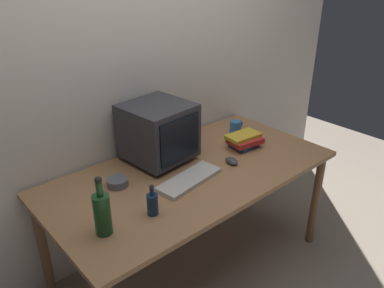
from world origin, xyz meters
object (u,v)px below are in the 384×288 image
Objects in this scene: cd_spindle at (117,182)px; bottle_tall at (102,213)px; crt_monitor at (158,132)px; book_stack at (244,140)px; keyboard at (189,179)px; computer_mouse at (232,161)px; mug at (235,127)px; bottle_short at (152,203)px.

bottle_tall is at bearing -129.83° from cd_spindle.
book_stack is (0.54, -0.24, -0.14)m from crt_monitor.
crt_monitor is 0.42m from cd_spindle.
computer_mouse reaches higher than keyboard.
computer_mouse is at bearing -155.77° from book_stack.
bottle_tall reaches higher than book_stack.
mug is (0.37, 0.31, 0.03)m from computer_mouse.
mug is (1.05, 0.41, -0.02)m from bottle_short.
bottle_short is at bearing -6.79° from bottle_tall.
book_stack is at bearing -122.90° from mug.
bottle_tall is at bearing -163.86° from mug.
mug is at bearing -3.11° from crt_monitor.
bottle_tall is (-0.60, -0.08, 0.10)m from keyboard.
keyboard is (-0.03, -0.33, -0.18)m from crt_monitor.
bottle_short is 1.43× the size of mug.
keyboard is at bearing 18.45° from bottle_short.
bottle_tall is 0.26m from bottle_short.
keyboard is at bearing -95.38° from crt_monitor.
bottle_tall is at bearing -166.53° from computer_mouse.
mug is 1.00× the size of cd_spindle.
computer_mouse is 0.83× the size of cd_spindle.
bottle_tall is (-0.63, -0.41, -0.08)m from crt_monitor.
bottle_tall reaches higher than mug.
crt_monitor is 1.73× the size of book_stack.
bottle_tall reaches higher than cd_spindle.
bottle_short is 1.43× the size of cd_spindle.
book_stack is 0.24m from mug.
bottle_short reaches higher than computer_mouse.
bottle_short is 0.71× the size of book_stack.
cd_spindle is at bearing 171.20° from book_stack.
crt_monitor is at bearing 49.94° from bottle_short.
bottle_tall is (-0.94, -0.07, 0.10)m from computer_mouse.
keyboard is at bearing 7.93° from bottle_tall.
mug reaches higher than keyboard.
crt_monitor is at bearing 156.11° from book_stack.
computer_mouse is 0.95m from bottle_tall.
bottle_short reaches higher than keyboard.
book_stack reaches higher than cd_spindle.
book_stack is 2.02× the size of cd_spindle.
crt_monitor reaches higher than computer_mouse.
crt_monitor is 0.69m from mug.
crt_monitor is 2.45× the size of bottle_short.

